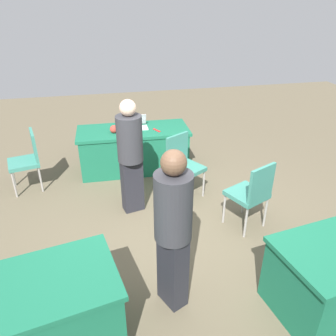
{
  "coord_description": "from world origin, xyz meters",
  "views": [
    {
      "loc": [
        0.89,
        3.26,
        2.76
      ],
      "look_at": [
        0.15,
        -0.19,
        0.9
      ],
      "focal_mm": 35.35,
      "sensor_mm": 36.0,
      "label": 1
    }
  ],
  "objects": [
    {
      "name": "person_attendee_browsing",
      "position": [
        0.35,
        0.96,
        0.93
      ],
      "size": [
        0.45,
        0.45,
        1.67
      ],
      "rotation": [
        0.0,
        0.0,
        5.14
      ],
      "color": "#26262D",
      "rests_on": "ground"
    },
    {
      "name": "chair_tucked_right",
      "position": [
        -0.89,
        0.01,
        0.55
      ],
      "size": [
        0.58,
        0.58,
        0.96
      ],
      "rotation": [
        0.0,
        0.0,
        3.56
      ],
      "color": "#9E9993",
      "rests_on": "ground"
    },
    {
      "name": "ground_plane",
      "position": [
        0.0,
        0.0,
        0.0
      ],
      "size": [
        14.4,
        14.4,
        0.0
      ],
      "primitive_type": "plane",
      "color": "brown"
    },
    {
      "name": "table_foreground",
      "position": [
        0.36,
        -1.99,
        0.37
      ],
      "size": [
        1.89,
        0.82,
        0.74
      ],
      "rotation": [
        0.0,
        0.0,
        -0.03
      ],
      "color": "#196647",
      "rests_on": "ground"
    },
    {
      "name": "scissors_red",
      "position": [
        -0.02,
        -1.85,
        0.75
      ],
      "size": [
        0.11,
        0.18,
        0.01
      ],
      "primitive_type": "cube",
      "rotation": [
        0.0,
        0.0,
        2.02
      ],
      "color": "red",
      "rests_on": "table_foreground"
    },
    {
      "name": "person_attendee_standing",
      "position": [
        0.54,
        -0.74,
        0.9
      ],
      "size": [
        0.41,
        0.41,
        1.62
      ],
      "rotation": [
        0.0,
        0.0,
        3.37
      ],
      "color": "#26262D",
      "rests_on": "ground"
    },
    {
      "name": "table_back_left",
      "position": [
        1.64,
        1.24,
        0.37
      ],
      "size": [
        1.66,
        1.09,
        0.74
      ],
      "rotation": [
        0.0,
        0.0,
        0.2
      ],
      "color": "#196647",
      "rests_on": "ground"
    },
    {
      "name": "laptop_silver",
      "position": [
        0.27,
        -2.05,
        0.78
      ],
      "size": [
        0.32,
        0.29,
        0.21
      ],
      "rotation": [
        0.0,
        0.0,
        -0.01
      ],
      "color": "silver",
      "rests_on": "table_foreground"
    },
    {
      "name": "chair_near_front",
      "position": [
        2.04,
        -1.67,
        0.54
      ],
      "size": [
        0.53,
        0.53,
        0.94
      ],
      "rotation": [
        0.0,
        0.0,
        -1.34
      ],
      "color": "#9E9993",
      "rests_on": "ground"
    },
    {
      "name": "chair_tucked_left",
      "position": [
        -0.25,
        -0.98,
        0.55
      ],
      "size": [
        0.6,
        0.6,
        0.95
      ],
      "rotation": [
        0.0,
        0.0,
        0.53
      ],
      "color": "#9E9993",
      "rests_on": "ground"
    },
    {
      "name": "yarn_ball",
      "position": [
        0.69,
        -1.89,
        0.81
      ],
      "size": [
        0.13,
        0.13,
        0.13
      ],
      "primitive_type": "sphere",
      "color": "#B2382D",
      "rests_on": "table_foreground"
    }
  ]
}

